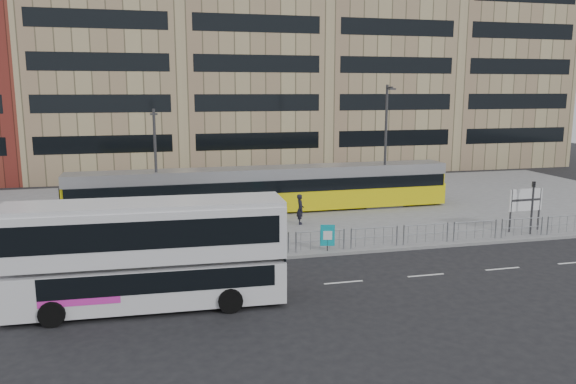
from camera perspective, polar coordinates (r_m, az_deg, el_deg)
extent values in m
plane|color=black|center=(28.37, -0.90, -6.87)|extent=(120.00, 120.00, 0.00)
cube|color=slate|center=(39.77, -4.79, -1.77)|extent=(64.00, 24.00, 0.15)
cube|color=gray|center=(28.39, -0.93, -6.70)|extent=(64.00, 0.25, 0.17)
cube|color=tan|center=(60.60, -18.00, 12.31)|extent=(14.00, 16.00, 22.00)
cube|color=tan|center=(61.35, -4.52, 13.68)|extent=(14.00, 16.00, 24.00)
cube|color=tan|center=(65.06, 8.03, 12.09)|extent=(14.00, 16.00, 21.00)
cube|color=tan|center=(71.47, 18.78, 12.29)|extent=(14.00, 16.00, 23.00)
cylinder|color=gray|center=(29.00, 2.73, -4.03)|extent=(32.00, 0.05, 0.05)
cylinder|color=gray|center=(29.13, 2.72, -4.99)|extent=(32.00, 0.04, 0.04)
cube|color=white|center=(24.95, 3.46, -9.32)|extent=(62.00, 0.12, 0.01)
cube|color=silver|center=(22.78, -13.99, -8.91)|extent=(10.60, 2.83, 1.63)
cube|color=silver|center=(22.21, -14.21, -4.01)|extent=(10.60, 2.83, 2.01)
cube|color=silver|center=(21.98, -14.33, -1.35)|extent=(10.60, 2.74, 0.29)
cube|color=black|center=(22.64, -12.81, -7.95)|extent=(8.69, 2.80, 0.81)
cube|color=black|center=(22.17, -14.23, -3.53)|extent=(10.03, 2.85, 1.05)
cube|color=#D42AA7|center=(23.04, -20.00, -9.14)|extent=(2.96, 2.57, 0.48)
cylinder|color=black|center=(21.88, -5.87, -10.93)|extent=(0.97, 0.32, 0.96)
cylinder|color=black|center=(24.16, -6.47, -8.85)|extent=(0.97, 0.32, 0.96)
cylinder|color=black|center=(22.24, -22.86, -11.36)|extent=(0.97, 0.32, 0.96)
cylinder|color=black|center=(24.48, -21.77, -9.29)|extent=(0.97, 0.32, 0.96)
cube|color=#D3C30B|center=(38.43, -2.27, -0.71)|extent=(26.03, 2.84, 1.49)
cube|color=black|center=(38.25, -2.28, 0.79)|extent=(25.66, 2.88, 0.84)
cube|color=#A1A1A6|center=(38.12, -2.29, 1.96)|extent=(26.03, 2.64, 0.74)
cube|color=#D3C30B|center=(42.71, 14.25, 0.91)|extent=(1.14, 2.11, 2.41)
cube|color=#D3C30B|center=(37.71, -21.08, -0.68)|extent=(1.14, 2.11, 2.41)
cylinder|color=#2D2D30|center=(38.30, -2.28, 0.31)|extent=(2.25, 2.25, 2.79)
cube|color=#2D2D30|center=(41.13, 9.18, -1.03)|extent=(2.82, 2.38, 0.46)
cube|color=#2D2D30|center=(37.70, -14.77, -2.28)|extent=(2.82, 2.38, 0.46)
cylinder|color=#2D2D30|center=(35.35, 21.68, -1.79)|extent=(0.11, 0.11, 2.53)
cylinder|color=#2D2D30|center=(36.58, 24.15, -1.58)|extent=(0.11, 0.11, 2.53)
cube|color=white|center=(35.85, 23.00, -0.74)|extent=(2.20, 0.16, 1.32)
cylinder|color=#2D2D30|center=(29.27, 4.03, -5.29)|extent=(0.06, 0.06, 0.74)
cube|color=#0B9DAB|center=(29.15, 4.04, -4.41)|extent=(0.74, 0.22, 1.11)
cube|color=white|center=(29.12, 4.06, -4.42)|extent=(0.45, 0.12, 0.46)
imported|color=black|center=(34.85, 1.25, -1.76)|extent=(0.56, 0.75, 1.88)
cylinder|color=#2D2D30|center=(28.67, -18.48, -3.81)|extent=(0.12, 0.12, 3.00)
imported|color=#2D2D30|center=(28.43, -18.61, -1.66)|extent=(0.22, 0.24, 1.00)
cylinder|color=#2D2D30|center=(35.23, 23.54, -1.57)|extent=(0.12, 0.12, 3.00)
imported|color=#2D2D30|center=(35.04, 23.67, 0.19)|extent=(0.19, 0.22, 1.00)
cylinder|color=#2D2D30|center=(36.75, -13.28, 2.71)|extent=(0.18, 0.18, 7.08)
cylinder|color=#2D2D30|center=(36.08, -13.49, 7.89)|extent=(0.14, 0.90, 0.14)
cube|color=#2D2D30|center=(35.63, -13.47, 7.70)|extent=(0.45, 0.20, 0.12)
cylinder|color=#2D2D30|center=(39.82, 9.87, 4.50)|extent=(0.18, 0.18, 8.60)
cylinder|color=#2D2D30|center=(39.26, 10.29, 10.41)|extent=(0.14, 0.90, 0.14)
cube|color=#2D2D30|center=(38.84, 10.56, 10.25)|extent=(0.45, 0.20, 0.12)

